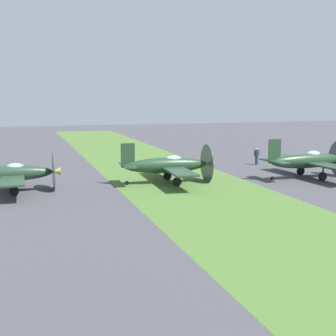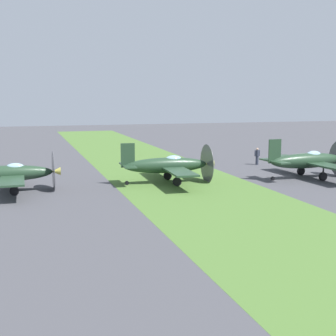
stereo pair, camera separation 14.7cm
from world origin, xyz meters
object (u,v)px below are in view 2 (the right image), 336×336
Objects in this scene: airplane_lead at (309,161)px; airplane_trail at (9,173)px; ground_crew_chief at (257,156)px; airplane_wingman at (168,165)px; supply_crate at (305,160)px.

airplane_lead reaches higher than airplane_trail.
ground_crew_chief is (-8.56, -0.39, -0.60)m from airplane_lead.
airplane_wingman is 10.78× the size of supply_crate.
airplane_lead is 1.10× the size of airplane_trail.
airplane_wingman is at bearing 90.56° from airplane_trail.
airplane_trail is 5.29× the size of ground_crew_chief.
supply_crate is (-8.35, 5.13, -1.19)m from airplane_lead.
airplane_lead reaches higher than supply_crate.
ground_crew_chief is at bearing 107.18° from airplane_trail.
ground_crew_chief is 5.56m from supply_crate.
airplane_trail is at bearing 9.78° from ground_crew_chief.
airplane_wingman is 5.61× the size of ground_crew_chief.
airplane_trail is (0.10, -12.16, -0.07)m from airplane_wingman.
airplane_lead is at bearing 85.29° from ground_crew_chief.
ground_crew_chief is (-7.37, 23.97, -0.46)m from airplane_trail.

